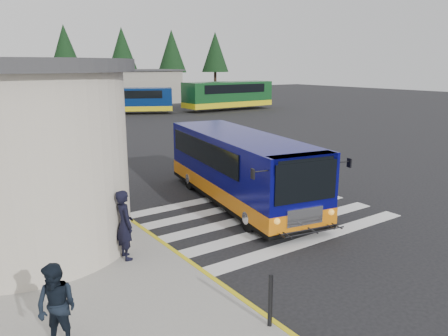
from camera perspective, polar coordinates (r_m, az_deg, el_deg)
ground at (r=15.15m, az=3.53°, el=-5.19°), size 140.00×140.00×0.00m
curb_strip at (r=16.68m, az=-16.34°, el=-3.68°), size 0.12×34.00×0.16m
crosswalk at (r=14.26m, az=3.95°, el=-6.37°), size 8.00×5.35×0.01m
depot_building at (r=55.35m, az=-19.48°, el=9.82°), size 26.40×8.40×4.20m
tree_line at (r=63.12m, az=-21.61°, el=14.25°), size 58.40×4.40×10.00m
transit_bus at (r=15.40m, az=2.08°, el=-0.32°), size 4.10×8.92×2.45m
pedestrian_a at (r=10.96m, az=-12.84°, el=-7.23°), size 0.45×0.66×1.74m
pedestrian_b at (r=8.06m, az=-21.03°, el=-16.62°), size 0.90×0.93×1.51m
bollard at (r=8.29m, az=6.06°, el=-16.78°), size 0.08×0.08×1.03m
far_bus_a at (r=44.92m, az=-12.29°, el=8.74°), size 8.63×5.97×2.19m
far_bus_b at (r=47.58m, az=0.53°, el=9.61°), size 10.08×2.90×2.60m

